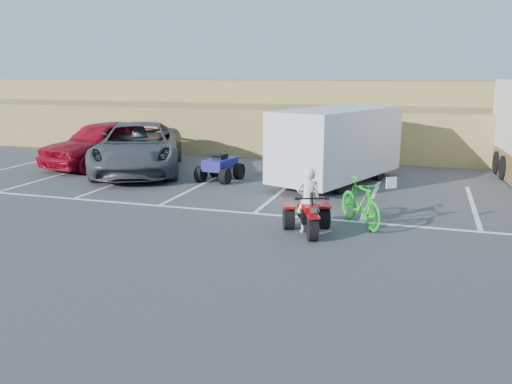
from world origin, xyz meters
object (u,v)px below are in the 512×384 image
(rider, at_px, (308,200))
(quad_atv_green, at_px, (293,175))
(cargo_trailer, at_px, (337,143))
(quad_atv_blue, at_px, (220,180))
(green_dirt_bike, at_px, (360,202))
(grey_pickup, at_px, (139,148))
(red_car, at_px, (104,143))
(red_trike_atv, at_px, (309,234))

(rider, distance_m, quad_atv_green, 6.92)
(cargo_trailer, bearing_deg, quad_atv_blue, -149.08)
(green_dirt_bike, bearing_deg, quad_atv_blue, 106.65)
(grey_pickup, xyz_separation_m, cargo_trailer, (7.12, 0.09, 0.43))
(red_car, bearing_deg, red_trike_atv, -19.86)
(rider, relative_size, cargo_trailer, 0.27)
(red_car, bearing_deg, green_dirt_bike, -12.96)
(red_trike_atv, height_order, rider, rider)
(rider, relative_size, quad_atv_green, 0.89)
(rider, bearing_deg, quad_atv_green, -94.33)
(rider, xyz_separation_m, cargo_trailer, (-0.28, 5.64, 0.56))
(red_trike_atv, relative_size, cargo_trailer, 0.26)
(cargo_trailer, height_order, quad_atv_green, cargo_trailer)
(green_dirt_bike, distance_m, red_car, 11.74)
(red_car, bearing_deg, rider, -19.43)
(rider, relative_size, red_car, 0.29)
(rider, height_order, cargo_trailer, cargo_trailer)
(red_trike_atv, relative_size, quad_atv_green, 0.86)
(cargo_trailer, height_order, quad_atv_blue, cargo_trailer)
(red_trike_atv, distance_m, grey_pickup, 9.42)
(red_car, xyz_separation_m, quad_atv_green, (7.38, 0.26, -0.87))
(red_trike_atv, height_order, green_dirt_bike, green_dirt_bike)
(grey_pickup, bearing_deg, quad_atv_green, -13.09)
(quad_atv_blue, bearing_deg, red_car, 172.23)
(red_car, xyz_separation_m, quad_atv_blue, (5.30, -1.39, -0.87))
(green_dirt_bike, distance_m, quad_atv_blue, 6.54)
(green_dirt_bike, relative_size, grey_pickup, 0.30)
(cargo_trailer, bearing_deg, quad_atv_green, 171.07)
(grey_pickup, bearing_deg, quad_atv_blue, -34.17)
(quad_atv_blue, bearing_deg, quad_atv_green, 45.33)
(green_dirt_bike, distance_m, quad_atv_green, 6.48)
(red_trike_atv, distance_m, green_dirt_bike, 1.54)
(red_car, relative_size, cargo_trailer, 0.92)
(quad_atv_blue, bearing_deg, grey_pickup, 176.60)
(cargo_trailer, bearing_deg, red_car, -163.97)
(grey_pickup, height_order, quad_atv_green, grey_pickup)
(grey_pickup, relative_size, quad_atv_green, 3.77)
(grey_pickup, bearing_deg, red_trike_atv, -61.24)
(cargo_trailer, distance_m, quad_atv_green, 2.33)
(red_trike_atv, relative_size, quad_atv_blue, 0.95)
(green_dirt_bike, bearing_deg, grey_pickup, 116.29)
(red_trike_atv, relative_size, rider, 0.97)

